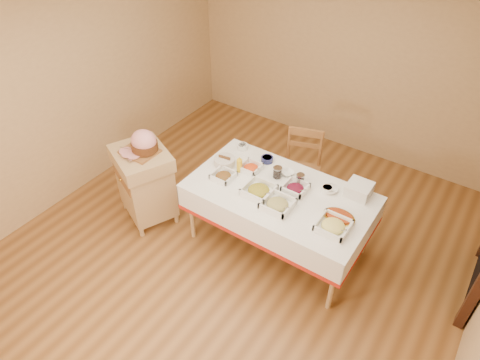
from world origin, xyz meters
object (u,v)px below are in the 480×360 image
at_px(butcher_cart, 145,181).
at_px(bread_basket, 225,161).
at_px(preserve_jar_right, 300,179).
at_px(plate_stack, 359,189).
at_px(dining_table, 279,203).
at_px(brass_platter, 339,217).
at_px(preserve_jar_left, 277,173).
at_px(ham_on_board, 143,143).
at_px(dining_chair, 301,170).
at_px(mustard_bottle, 239,165).

height_order(butcher_cart, bread_basket, butcher_cart).
bearing_deg(preserve_jar_right, plate_stack, 16.93).
xyz_separation_m(dining_table, preserve_jar_right, (0.10, 0.22, 0.21)).
bearing_deg(brass_platter, butcher_cart, -168.93).
xyz_separation_m(dining_table, preserve_jar_left, (-0.14, 0.18, 0.22)).
relative_size(dining_table, ham_on_board, 4.65).
bearing_deg(dining_chair, brass_platter, -44.69).
bearing_deg(preserve_jar_left, mustard_bottle, -159.95).
xyz_separation_m(dining_chair, bread_basket, (-0.57, -0.70, 0.31)).
bearing_deg(plate_stack, dining_table, -149.12).
bearing_deg(preserve_jar_left, dining_chair, 89.94).
bearing_deg(brass_platter, dining_table, 177.74).
relative_size(preserve_jar_right, mustard_bottle, 0.59).
relative_size(bread_basket, plate_stack, 0.97).
relative_size(dining_chair, preserve_jar_right, 8.78).
height_order(dining_chair, ham_on_board, ham_on_board).
bearing_deg(mustard_bottle, butcher_cart, -153.26).
distance_m(dining_table, butcher_cart, 1.53).
bearing_deg(dining_table, plate_stack, 30.88).
bearing_deg(dining_table, brass_platter, -2.26).
bearing_deg(ham_on_board, preserve_jar_left, 24.43).
bearing_deg(preserve_jar_right, ham_on_board, -157.61).
xyz_separation_m(ham_on_board, preserve_jar_right, (1.52, 0.63, -0.20)).
xyz_separation_m(ham_on_board, plate_stack, (2.07, 0.79, -0.19)).
relative_size(mustard_bottle, plate_stack, 0.79).
distance_m(dining_chair, plate_stack, 0.93).
xyz_separation_m(preserve_jar_left, plate_stack, (0.79, 0.21, 0.01)).
bearing_deg(brass_platter, preserve_jar_right, 155.28).
xyz_separation_m(butcher_cart, dining_chair, (1.32, 1.18, -0.02)).
bearing_deg(dining_table, mustard_bottle, 175.54).
distance_m(dining_chair, ham_on_board, 1.79).
relative_size(ham_on_board, bread_basket, 1.74).
distance_m(ham_on_board, bread_basket, 0.87).
bearing_deg(butcher_cart, mustard_bottle, 26.74).
bearing_deg(brass_platter, preserve_jar_left, 165.35).
height_order(preserve_jar_left, preserve_jar_right, preserve_jar_left).
height_order(preserve_jar_left, plate_stack, plate_stack).
relative_size(butcher_cart, dining_chair, 0.94).
distance_m(dining_table, preserve_jar_right, 0.32).
relative_size(dining_table, bread_basket, 8.11).
relative_size(butcher_cart, brass_platter, 2.99).
distance_m(dining_table, ham_on_board, 1.53).
height_order(dining_table, brass_platter, brass_platter).
bearing_deg(dining_chair, preserve_jar_left, -90.06).
relative_size(preserve_jar_left, plate_stack, 0.52).
bearing_deg(dining_chair, ham_on_board, -138.21).
height_order(preserve_jar_left, bread_basket, preserve_jar_left).
height_order(bread_basket, brass_platter, bread_basket).
distance_m(preserve_jar_right, bread_basket, 0.83).
bearing_deg(butcher_cart, preserve_jar_left, 24.90).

